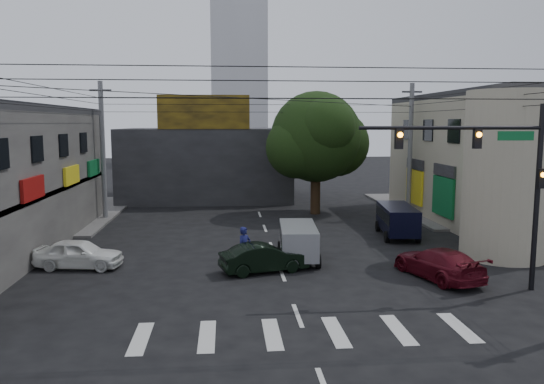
{
  "coord_description": "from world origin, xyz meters",
  "views": [
    {
      "loc": [
        -2.38,
        -20.1,
        6.49
      ],
      "look_at": [
        -0.26,
        4.0,
        3.32
      ],
      "focal_mm": 35.0,
      "sensor_mm": 36.0,
      "label": 1
    }
  ],
  "objects": [
    {
      "name": "utility_pole_far_left",
      "position": [
        -10.5,
        16.0,
        4.6
      ],
      "size": [
        0.32,
        0.32,
        9.2
      ],
      "primitive_type": "cylinder",
      "color": "#59595B",
      "rests_on": "ground"
    },
    {
      "name": "billboard",
      "position": [
        -4.0,
        21.1,
        7.3
      ],
      "size": [
        7.0,
        0.3,
        2.6
      ],
      "primitive_type": "cube",
      "color": "olive",
      "rests_on": "building_far"
    },
    {
      "name": "sidewalk_far_right",
      "position": [
        18.0,
        18.0,
        0.07
      ],
      "size": [
        16.0,
        16.0,
        0.15
      ],
      "primitive_type": "cube",
      "color": "#514F4C",
      "rests_on": "ground"
    },
    {
      "name": "building_right",
      "position": [
        18.0,
        13.0,
        4.0
      ],
      "size": [
        14.0,
        18.0,
        8.0
      ],
      "primitive_type": "cube",
      "color": "#9E977E",
      "rests_on": "ground"
    },
    {
      "name": "sidewalk_far_left",
      "position": [
        -18.0,
        18.0,
        0.07
      ],
      "size": [
        16.0,
        16.0,
        0.15
      ],
      "primitive_type": "cube",
      "color": "#514F4C",
      "rests_on": "ground"
    },
    {
      "name": "utility_pole_far_right",
      "position": [
        10.5,
        16.0,
        4.6
      ],
      "size": [
        0.32,
        0.32,
        9.2
      ],
      "primitive_type": "cylinder",
      "color": "#59595B",
      "rests_on": "ground"
    },
    {
      "name": "tower_distant",
      "position": [
        0.0,
        70.0,
        22.0
      ],
      "size": [
        9.0,
        9.0,
        44.0
      ],
      "primitive_type": "cube",
      "color": "silver",
      "rests_on": "ground"
    },
    {
      "name": "street_tree",
      "position": [
        4.0,
        17.0,
        5.47
      ],
      "size": [
        6.4,
        6.4,
        8.7
      ],
      "color": "black",
      "rests_on": "ground"
    },
    {
      "name": "silver_minivan",
      "position": [
        1.0,
        4.16,
        0.84
      ],
      "size": [
        4.17,
        2.22,
        1.69
      ],
      "primitive_type": null,
      "rotation": [
        0.0,
        0.0,
        1.5
      ],
      "color": "gray",
      "rests_on": "ground"
    },
    {
      "name": "maroon_sedan",
      "position": [
        6.44,
        0.8,
        0.65
      ],
      "size": [
        4.3,
        5.5,
        1.3
      ],
      "primitive_type": "imported",
      "rotation": [
        0.0,
        0.0,
        3.43
      ],
      "color": "#510B16",
      "rests_on": "ground"
    },
    {
      "name": "white_compact",
      "position": [
        -8.98,
        3.74,
        0.66
      ],
      "size": [
        2.6,
        4.28,
        1.31
      ],
      "primitive_type": "imported",
      "rotation": [
        0.0,
        0.0,
        1.43
      ],
      "color": "white",
      "rests_on": "ground"
    },
    {
      "name": "building_far",
      "position": [
        -4.0,
        26.0,
        3.0
      ],
      "size": [
        14.0,
        10.0,
        6.0
      ],
      "primitive_type": "cube",
      "color": "#232326",
      "rests_on": "ground"
    },
    {
      "name": "navy_van",
      "position": [
        7.37,
        8.93,
        0.89
      ],
      "size": [
        4.86,
        2.77,
        1.78
      ],
      "primitive_type": null,
      "rotation": [
        0.0,
        0.0,
        1.45
      ],
      "color": "black",
      "rests_on": "ground"
    },
    {
      "name": "corner_column",
      "position": [
        11.0,
        4.0,
        4.0
      ],
      "size": [
        4.0,
        4.0,
        8.0
      ],
      "primitive_type": "cylinder",
      "color": "#9E977E",
      "rests_on": "ground"
    },
    {
      "name": "traffic_gantry",
      "position": [
        7.82,
        -1.0,
        4.83
      ],
      "size": [
        7.1,
        0.35,
        7.2
      ],
      "color": "black",
      "rests_on": "ground"
    },
    {
      "name": "traffic_officer",
      "position": [
        -1.58,
        3.0,
        0.95
      ],
      "size": [
        1.14,
        1.14,
        1.9
      ],
      "primitive_type": "imported",
      "rotation": [
        0.0,
        0.0,
        0.71
      ],
      "color": "#15184C",
      "rests_on": "ground"
    },
    {
      "name": "ground",
      "position": [
        0.0,
        0.0,
        0.0
      ],
      "size": [
        160.0,
        160.0,
        0.0
      ],
      "primitive_type": "plane",
      "color": "black",
      "rests_on": "ground"
    },
    {
      "name": "dark_sedan",
      "position": [
        -0.75,
        2.4,
        0.63
      ],
      "size": [
        3.27,
        4.5,
        1.26
      ],
      "primitive_type": "imported",
      "rotation": [
        0.0,
        0.0,
        1.84
      ],
      "color": "black",
      "rests_on": "ground"
    }
  ]
}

